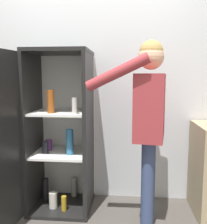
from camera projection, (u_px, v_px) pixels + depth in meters
The scene contains 3 objects.
wall_back at pixel (93, 85), 2.92m from camera, with size 7.00×0.06×2.55m.
refrigerator at pixel (50, 134), 2.60m from camera, with size 0.76×1.18×1.63m.
person at pixel (149, 111), 2.31m from camera, with size 0.71×0.58×1.68m.
Camera 1 is at (0.39, -1.93, 1.36)m, focal length 42.00 mm.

